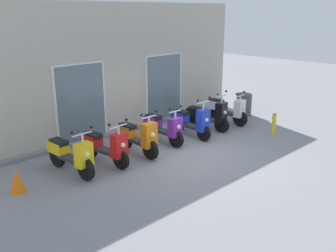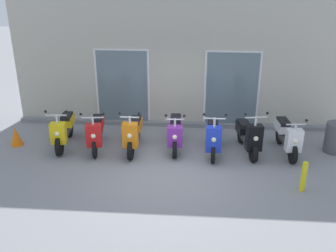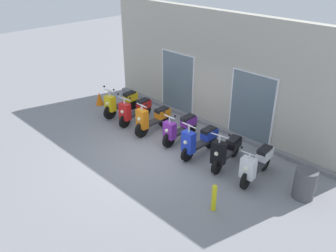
{
  "view_description": "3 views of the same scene",
  "coord_description": "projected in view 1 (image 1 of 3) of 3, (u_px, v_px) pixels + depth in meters",
  "views": [
    {
      "loc": [
        -6.81,
        -6.27,
        3.69
      ],
      "look_at": [
        -0.25,
        0.6,
        0.7
      ],
      "focal_mm": 39.38,
      "sensor_mm": 36.0,
      "label": 1
    },
    {
      "loc": [
        0.58,
        -8.42,
        4.77
      ],
      "look_at": [
        -0.1,
        0.62,
        0.87
      ],
      "focal_mm": 42.58,
      "sensor_mm": 36.0,
      "label": 2
    },
    {
      "loc": [
        6.92,
        -6.2,
        5.67
      ],
      "look_at": [
        0.17,
        0.48,
        0.82
      ],
      "focal_mm": 37.7,
      "sensor_mm": 36.0,
      "label": 3
    }
  ],
  "objects": [
    {
      "name": "ground_plane",
      "position": [
        190.0,
        154.0,
        9.92
      ],
      "size": [
        40.0,
        40.0,
        0.0
      ],
      "primitive_type": "plane",
      "color": "gray"
    },
    {
      "name": "scooter_purple",
      "position": [
        163.0,
        127.0,
        10.59
      ],
      "size": [
        0.52,
        1.55,
        1.17
      ],
      "color": "black",
      "rests_on": "ground_plane"
    },
    {
      "name": "trash_bin",
      "position": [
        244.0,
        104.0,
        13.46
      ],
      "size": [
        0.55,
        0.55,
        0.8
      ],
      "primitive_type": "cylinder",
      "color": "#4C4C51",
      "rests_on": "ground_plane"
    },
    {
      "name": "scooter_blue",
      "position": [
        191.0,
        121.0,
        11.09
      ],
      "size": [
        0.59,
        1.56,
        1.3
      ],
      "color": "black",
      "rests_on": "ground_plane"
    },
    {
      "name": "scooter_white",
      "position": [
        227.0,
        109.0,
        12.45
      ],
      "size": [
        0.55,
        1.62,
        1.16
      ],
      "color": "black",
      "rests_on": "ground_plane"
    },
    {
      "name": "storefront_facade",
      "position": [
        122.0,
        71.0,
        11.35
      ],
      "size": [
        9.61,
        0.5,
        3.93
      ],
      "color": "#B2AD9E",
      "rests_on": "ground_plane"
    },
    {
      "name": "scooter_black",
      "position": [
        208.0,
        115.0,
        11.79
      ],
      "size": [
        0.66,
        1.57,
        1.31
      ],
      "color": "black",
      "rests_on": "ground_plane"
    },
    {
      "name": "scooter_red",
      "position": [
        105.0,
        145.0,
        9.13
      ],
      "size": [
        0.63,
        1.62,
        1.22
      ],
      "color": "black",
      "rests_on": "ground_plane"
    },
    {
      "name": "scooter_orange",
      "position": [
        138.0,
        137.0,
        9.74
      ],
      "size": [
        0.54,
        1.6,
        1.26
      ],
      "color": "black",
      "rests_on": "ground_plane"
    },
    {
      "name": "traffic_cone",
      "position": [
        17.0,
        181.0,
        7.74
      ],
      "size": [
        0.32,
        0.32,
        0.52
      ],
      "primitive_type": "cone",
      "color": "orange",
      "rests_on": "ground_plane"
    },
    {
      "name": "curb_bollard",
      "position": [
        274.0,
        125.0,
        11.25
      ],
      "size": [
        0.12,
        0.12,
        0.7
      ],
      "primitive_type": "cylinder",
      "color": "yellow",
      "rests_on": "ground_plane"
    },
    {
      "name": "scooter_yellow",
      "position": [
        70.0,
        155.0,
        8.59
      ],
      "size": [
        0.58,
        1.69,
        1.23
      ],
      "color": "black",
      "rests_on": "ground_plane"
    }
  ]
}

